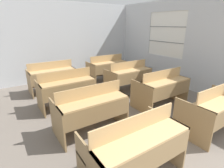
{
  "coord_description": "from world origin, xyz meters",
  "views": [
    {
      "loc": [
        -2.0,
        0.3,
        1.96
      ],
      "look_at": [
        -0.1,
        3.19,
        0.77
      ],
      "focal_mm": 28.0,
      "sensor_mm": 36.0,
      "label": 1
    }
  ],
  "objects_px": {
    "bench_second_right": "(162,88)",
    "bench_back_left": "(52,76)",
    "bench_front_left": "(135,146)",
    "bench_front_right": "(214,108)",
    "bench_third_right": "(129,76)",
    "bench_second_left": "(91,108)",
    "bench_back_right": "(107,68)",
    "bench_third_left": "(67,88)",
    "wastepaper_bin": "(123,67)"
  },
  "relations": [
    {
      "from": "bench_second_right",
      "to": "bench_back_right",
      "type": "xyz_separation_m",
      "value": [
        -0.01,
        2.53,
        0.0
      ]
    },
    {
      "from": "bench_front_right",
      "to": "bench_second_right",
      "type": "height_order",
      "value": "same"
    },
    {
      "from": "bench_third_left",
      "to": "bench_back_left",
      "type": "bearing_deg",
      "value": 90.69
    },
    {
      "from": "bench_second_left",
      "to": "wastepaper_bin",
      "type": "bearing_deg",
      "value": 45.57
    },
    {
      "from": "wastepaper_bin",
      "to": "bench_second_right",
      "type": "bearing_deg",
      "value": -112.12
    },
    {
      "from": "bench_second_right",
      "to": "bench_third_left",
      "type": "relative_size",
      "value": 1.0
    },
    {
      "from": "bench_third_left",
      "to": "bench_back_left",
      "type": "distance_m",
      "value": 1.24
    },
    {
      "from": "bench_second_right",
      "to": "bench_front_right",
      "type": "bearing_deg",
      "value": -91.0
    },
    {
      "from": "bench_second_left",
      "to": "bench_back_right",
      "type": "relative_size",
      "value": 1.0
    },
    {
      "from": "bench_second_right",
      "to": "bench_back_right",
      "type": "relative_size",
      "value": 1.0
    },
    {
      "from": "bench_front_right",
      "to": "bench_third_right",
      "type": "relative_size",
      "value": 1.0
    },
    {
      "from": "bench_second_right",
      "to": "bench_back_left",
      "type": "height_order",
      "value": "same"
    },
    {
      "from": "bench_second_left",
      "to": "bench_third_right",
      "type": "relative_size",
      "value": 1.0
    },
    {
      "from": "bench_third_left",
      "to": "bench_front_left",
      "type": "bearing_deg",
      "value": -90.12
    },
    {
      "from": "bench_back_right",
      "to": "wastepaper_bin",
      "type": "bearing_deg",
      "value": 30.68
    },
    {
      "from": "bench_front_left",
      "to": "bench_back_left",
      "type": "relative_size",
      "value": 1.0
    },
    {
      "from": "bench_front_left",
      "to": "wastepaper_bin",
      "type": "height_order",
      "value": "bench_front_left"
    },
    {
      "from": "bench_front_right",
      "to": "bench_second_right",
      "type": "relative_size",
      "value": 1.0
    },
    {
      "from": "bench_front_right",
      "to": "bench_second_left",
      "type": "height_order",
      "value": "same"
    },
    {
      "from": "bench_second_right",
      "to": "bench_back_right",
      "type": "distance_m",
      "value": 2.53
    },
    {
      "from": "bench_front_left",
      "to": "wastepaper_bin",
      "type": "relative_size",
      "value": 4.45
    },
    {
      "from": "bench_second_left",
      "to": "wastepaper_bin",
      "type": "height_order",
      "value": "bench_second_left"
    },
    {
      "from": "bench_second_left",
      "to": "bench_third_right",
      "type": "bearing_deg",
      "value": 33.84
    },
    {
      "from": "bench_back_left",
      "to": "bench_third_left",
      "type": "bearing_deg",
      "value": -89.31
    },
    {
      "from": "bench_front_right",
      "to": "bench_back_left",
      "type": "bearing_deg",
      "value": 117.16
    },
    {
      "from": "bench_front_left",
      "to": "bench_front_right",
      "type": "height_order",
      "value": "same"
    },
    {
      "from": "bench_back_right",
      "to": "bench_front_left",
      "type": "bearing_deg",
      "value": -117.02
    },
    {
      "from": "bench_third_left",
      "to": "bench_third_right",
      "type": "bearing_deg",
      "value": -0.28
    },
    {
      "from": "bench_front_right",
      "to": "bench_front_left",
      "type": "bearing_deg",
      "value": -179.94
    },
    {
      "from": "bench_second_left",
      "to": "bench_second_right",
      "type": "distance_m",
      "value": 1.95
    },
    {
      "from": "bench_front_left",
      "to": "bench_back_left",
      "type": "height_order",
      "value": "same"
    },
    {
      "from": "bench_third_left",
      "to": "bench_third_right",
      "type": "relative_size",
      "value": 1.0
    },
    {
      "from": "bench_front_right",
      "to": "bench_third_right",
      "type": "height_order",
      "value": "same"
    },
    {
      "from": "bench_front_right",
      "to": "bench_third_right",
      "type": "bearing_deg",
      "value": 90.2
    },
    {
      "from": "bench_front_right",
      "to": "bench_back_right",
      "type": "height_order",
      "value": "same"
    },
    {
      "from": "bench_front_right",
      "to": "bench_third_left",
      "type": "height_order",
      "value": "same"
    },
    {
      "from": "bench_front_right",
      "to": "bench_second_left",
      "type": "relative_size",
      "value": 1.0
    },
    {
      "from": "bench_second_right",
      "to": "bench_back_left",
      "type": "relative_size",
      "value": 1.0
    },
    {
      "from": "bench_front_left",
      "to": "bench_back_left",
      "type": "xyz_separation_m",
      "value": [
        -0.01,
        3.8,
        0.0
      ]
    },
    {
      "from": "bench_third_right",
      "to": "bench_back_left",
      "type": "bearing_deg",
      "value": 147.16
    },
    {
      "from": "bench_second_left",
      "to": "bench_third_left",
      "type": "xyz_separation_m",
      "value": [
        -0.01,
        1.3,
        0.0
      ]
    },
    {
      "from": "bench_front_left",
      "to": "bench_second_right",
      "type": "xyz_separation_m",
      "value": [
        1.96,
        1.29,
        0.0
      ]
    },
    {
      "from": "bench_back_left",
      "to": "wastepaper_bin",
      "type": "relative_size",
      "value": 4.45
    },
    {
      "from": "bench_front_right",
      "to": "bench_third_left",
      "type": "relative_size",
      "value": 1.0
    },
    {
      "from": "bench_third_left",
      "to": "bench_second_left",
      "type": "bearing_deg",
      "value": -89.71
    },
    {
      "from": "bench_front_right",
      "to": "bench_third_left",
      "type": "distance_m",
      "value": 3.2
    },
    {
      "from": "bench_third_left",
      "to": "wastepaper_bin",
      "type": "height_order",
      "value": "bench_third_left"
    },
    {
      "from": "bench_third_right",
      "to": "bench_second_left",
      "type": "bearing_deg",
      "value": -146.16
    },
    {
      "from": "bench_front_right",
      "to": "bench_back_left",
      "type": "xyz_separation_m",
      "value": [
        -1.95,
        3.8,
        0.0
      ]
    },
    {
      "from": "bench_front_left",
      "to": "bench_back_right",
      "type": "distance_m",
      "value": 4.29
    }
  ]
}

